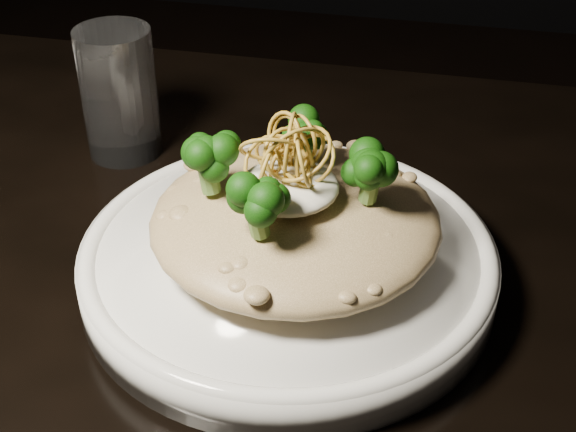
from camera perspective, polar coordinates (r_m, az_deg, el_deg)
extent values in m
cube|color=black|center=(0.57, -9.14, -7.04)|extent=(1.10, 0.80, 0.04)
cylinder|color=white|center=(0.56, 0.00, -3.40)|extent=(0.29, 0.29, 0.03)
ellipsoid|color=brown|center=(0.54, 0.53, -0.29)|extent=(0.20, 0.20, 0.04)
ellipsoid|color=silver|center=(0.51, 0.04, 2.09)|extent=(0.07, 0.07, 0.02)
cylinder|color=silver|center=(0.70, -11.92, 8.53)|extent=(0.08, 0.08, 0.11)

